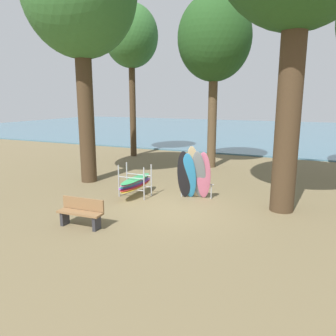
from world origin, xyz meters
The scene contains 7 objects.
ground_plane centered at (0.00, 0.00, 0.00)m, with size 80.00×80.00×0.00m, color brown.
lake_water centered at (0.00, 29.65, 0.05)m, with size 80.00×36.00×0.10m, color #477084.
tree_mid_behind centered at (-6.56, 8.71, 7.46)m, with size 3.37×3.37×9.50m.
tree_far_right_back centered at (-0.77, 7.27, 6.73)m, with size 3.83×3.83×9.01m.
leaning_board_pile centered at (0.42, 1.11, 0.96)m, with size 1.35×1.03×2.11m.
board_storage_rack centered at (-1.81, 0.64, 0.55)m, with size 1.15×2.13×1.25m.
park_bench centered at (-1.73, -2.72, 0.45)m, with size 1.42×0.49×0.85m.
Camera 1 is at (4.36, -10.02, 3.71)m, focal length 34.94 mm.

